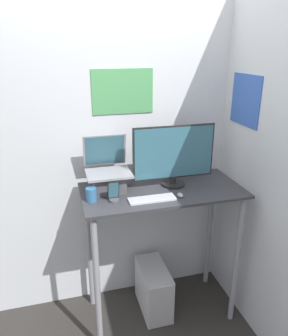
% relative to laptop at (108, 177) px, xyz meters
% --- Properties ---
extents(wall_back, '(6.00, 0.06, 2.60)m').
position_rel_laptop_xyz_m(wall_back, '(0.38, 0.29, 0.06)').
color(wall_back, silver).
rests_on(wall_back, ground_plane).
extents(wall_side_right, '(0.06, 6.00, 2.60)m').
position_rel_laptop_xyz_m(wall_side_right, '(1.06, -0.37, 0.06)').
color(wall_side_right, silver).
rests_on(wall_side_right, ground_plane).
extents(desk, '(1.18, 0.58, 1.13)m').
position_rel_laptop_xyz_m(desk, '(0.38, -0.09, -0.33)').
color(desk, '#333338').
rests_on(desk, ground_plane).
extents(laptop, '(0.32, 0.31, 0.39)m').
position_rel_laptop_xyz_m(laptop, '(0.00, 0.00, 0.00)').
color(laptop, '#4C4C51').
rests_on(laptop, desk).
extents(monitor, '(0.62, 0.17, 0.46)m').
position_rel_laptop_xyz_m(monitor, '(0.48, -0.03, 0.12)').
color(monitor, black).
rests_on(monitor, desk).
extents(keyboard, '(0.32, 0.10, 0.02)m').
position_rel_laptop_xyz_m(keyboard, '(0.26, -0.24, -0.10)').
color(keyboard, silver).
rests_on(keyboard, desk).
extents(mouse, '(0.04, 0.06, 0.03)m').
position_rel_laptop_xyz_m(mouse, '(0.46, -0.25, -0.09)').
color(mouse, '#99999E').
rests_on(mouse, desk).
extents(cell_phone, '(0.08, 0.07, 0.14)m').
position_rel_laptop_xyz_m(cell_phone, '(0.00, -0.19, -0.06)').
color(cell_phone, '#4C4C51').
rests_on(cell_phone, desk).
extents(computer_tower, '(0.22, 0.44, 0.41)m').
position_rel_laptop_xyz_m(computer_tower, '(0.34, -0.05, -1.04)').
color(computer_tower, silver).
rests_on(computer_tower, ground_plane).
extents(mug, '(0.07, 0.07, 0.10)m').
position_rel_laptop_xyz_m(mug, '(-0.14, -0.15, -0.06)').
color(mug, '#336699').
rests_on(mug, desk).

